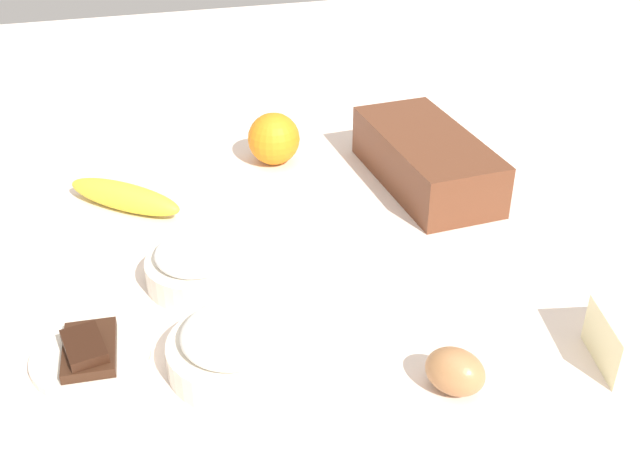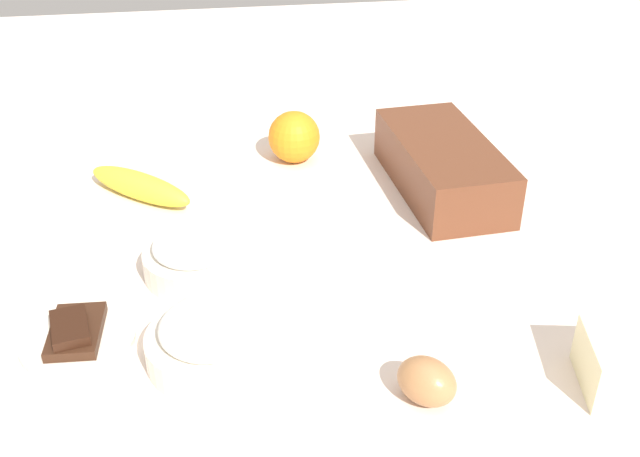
% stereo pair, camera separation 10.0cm
% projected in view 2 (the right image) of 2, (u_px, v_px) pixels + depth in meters
% --- Properties ---
extents(ground_plane, '(2.40, 2.40, 0.02)m').
position_uv_depth(ground_plane, '(320.00, 260.00, 1.03)').
color(ground_plane, beige).
extents(loaf_pan, '(0.29, 0.15, 0.08)m').
position_uv_depth(loaf_pan, '(443.00, 164.00, 1.15)').
color(loaf_pan, brown).
rests_on(loaf_pan, ground_plane).
extents(flour_bowl, '(0.14, 0.14, 0.06)m').
position_uv_depth(flour_bowl, '(211.00, 339.00, 0.83)').
color(flour_bowl, silver).
rests_on(flour_bowl, ground_plane).
extents(sugar_bowl, '(0.13, 0.13, 0.06)m').
position_uv_depth(sugar_bowl, '(194.00, 255.00, 0.97)').
color(sugar_bowl, silver).
rests_on(sugar_bowl, ground_plane).
extents(banana, '(0.16, 0.17, 0.04)m').
position_uv_depth(banana, '(140.00, 186.00, 1.14)').
color(banana, yellow).
rests_on(banana, ground_plane).
extents(orange_fruit, '(0.08, 0.08, 0.08)m').
position_uv_depth(orange_fruit, '(293.00, 137.00, 1.24)').
color(orange_fruit, orange).
rests_on(orange_fruit, ground_plane).
extents(butter_block, '(0.10, 0.08, 0.06)m').
position_uv_depth(butter_block, '(616.00, 364.00, 0.79)').
color(butter_block, '#F4EDB2').
rests_on(butter_block, ground_plane).
extents(egg_near_butter, '(0.08, 0.08, 0.05)m').
position_uv_depth(egg_near_butter, '(427.00, 381.00, 0.78)').
color(egg_near_butter, '#AB7346').
rests_on(egg_near_butter, ground_plane).
extents(chocolate_plate, '(0.13, 0.13, 0.03)m').
position_uv_depth(chocolate_plate, '(76.00, 336.00, 0.86)').
color(chocolate_plate, silver).
rests_on(chocolate_plate, ground_plane).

